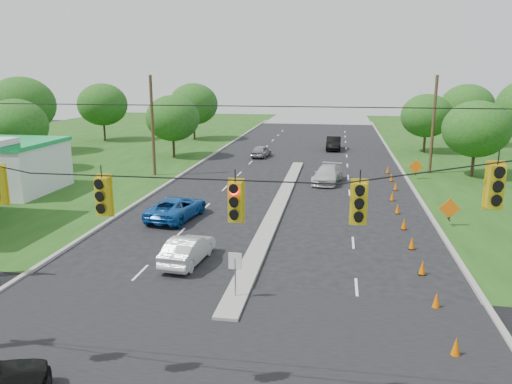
# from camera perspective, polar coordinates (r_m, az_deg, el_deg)

# --- Properties ---
(curb_left) EXTENTS (0.25, 110.00, 0.16)m
(curb_left) POSITION_cam_1_polar(r_m,az_deg,el_deg) (45.88, -8.67, 1.78)
(curb_left) COLOR gray
(curb_left) RESTS_ON ground
(curb_right) EXTENTS (0.25, 110.00, 0.16)m
(curb_right) POSITION_cam_1_polar(r_m,az_deg,el_deg) (44.11, 17.17, 0.86)
(curb_right) COLOR gray
(curb_right) RESTS_ON ground
(median) EXTENTS (1.00, 34.00, 0.18)m
(median) POSITION_cam_1_polar(r_m,az_deg,el_deg) (35.15, 2.59, -1.67)
(median) COLOR gray
(median) RESTS_ON ground
(median_sign) EXTENTS (0.55, 0.06, 2.05)m
(median_sign) POSITION_cam_1_polar(r_m,az_deg,el_deg) (20.61, -2.40, -8.50)
(median_sign) COLOR gray
(median_sign) RESTS_ON ground
(signal_span) EXTENTS (25.60, 0.32, 9.00)m
(signal_span) POSITION_cam_1_polar(r_m,az_deg,el_deg) (13.06, -9.03, -5.44)
(signal_span) COLOR #422D1C
(signal_span) RESTS_ON ground
(utility_pole_far_left) EXTENTS (0.28, 0.28, 9.00)m
(utility_pole_far_left) POSITION_cam_1_polar(r_m,az_deg,el_deg) (46.00, -11.74, 7.36)
(utility_pole_far_left) COLOR #422D1C
(utility_pole_far_left) RESTS_ON ground
(utility_pole_far_right) EXTENTS (0.28, 0.28, 9.00)m
(utility_pole_far_right) POSITION_cam_1_polar(r_m,az_deg,el_deg) (48.69, 19.60, 7.19)
(utility_pole_far_right) COLOR #422D1C
(utility_pole_far_right) RESTS_ON ground
(cone_0) EXTENTS (0.32, 0.32, 0.70)m
(cone_0) POSITION_cam_1_polar(r_m,az_deg,el_deg) (18.47, 21.87, -16.10)
(cone_0) COLOR #E56100
(cone_0) RESTS_ON ground
(cone_1) EXTENTS (0.32, 0.32, 0.70)m
(cone_1) POSITION_cam_1_polar(r_m,az_deg,el_deg) (21.52, 19.91, -11.57)
(cone_1) COLOR #E56100
(cone_1) RESTS_ON ground
(cone_2) EXTENTS (0.32, 0.32, 0.70)m
(cone_2) POSITION_cam_1_polar(r_m,az_deg,el_deg) (24.70, 18.48, -8.18)
(cone_2) COLOR #E56100
(cone_2) RESTS_ON ground
(cone_3) EXTENTS (0.32, 0.32, 0.70)m
(cone_3) POSITION_cam_1_polar(r_m,az_deg,el_deg) (27.95, 17.40, -5.57)
(cone_3) COLOR #E56100
(cone_3) RESTS_ON ground
(cone_4) EXTENTS (0.32, 0.32, 0.70)m
(cone_4) POSITION_cam_1_polar(r_m,az_deg,el_deg) (31.25, 16.55, -3.50)
(cone_4) COLOR #E56100
(cone_4) RESTS_ON ground
(cone_5) EXTENTS (0.32, 0.32, 0.70)m
(cone_5) POSITION_cam_1_polar(r_m,az_deg,el_deg) (34.60, 15.87, -1.83)
(cone_5) COLOR #E56100
(cone_5) RESTS_ON ground
(cone_6) EXTENTS (0.32, 0.32, 0.70)m
(cone_6) POSITION_cam_1_polar(r_m,az_deg,el_deg) (37.97, 15.31, -0.45)
(cone_6) COLOR #E56100
(cone_6) RESTS_ON ground
(cone_7) EXTENTS (0.32, 0.32, 0.70)m
(cone_7) POSITION_cam_1_polar(r_m,az_deg,el_deg) (41.43, 15.67, 0.66)
(cone_7) COLOR #E56100
(cone_7) RESTS_ON ground
(cone_8) EXTENTS (0.32, 0.32, 0.70)m
(cone_8) POSITION_cam_1_polar(r_m,az_deg,el_deg) (44.83, 15.21, 1.64)
(cone_8) COLOR #E56100
(cone_8) RESTS_ON ground
(cone_9) EXTENTS (0.32, 0.32, 0.70)m
(cone_9) POSITION_cam_1_polar(r_m,az_deg,el_deg) (48.25, 14.82, 2.48)
(cone_9) COLOR #E56100
(cone_9) RESTS_ON ground
(work_sign_1) EXTENTS (1.27, 0.58, 1.37)m
(work_sign_1) POSITION_cam_1_polar(r_m,az_deg,el_deg) (32.48, 21.23, -1.87)
(work_sign_1) COLOR black
(work_sign_1) RESTS_ON ground
(work_sign_2) EXTENTS (1.27, 0.58, 1.37)m
(work_sign_2) POSITION_cam_1_polar(r_m,az_deg,el_deg) (45.94, 17.81, 2.69)
(work_sign_2) COLOR black
(work_sign_2) RESTS_ON ground
(tree_2) EXTENTS (5.88, 5.88, 6.86)m
(tree_2) POSITION_cam_1_polar(r_m,az_deg,el_deg) (52.38, -25.76, 6.84)
(tree_2) COLOR black
(tree_2) RESTS_ON ground
(tree_3) EXTENTS (7.56, 7.56, 8.82)m
(tree_3) POSITION_cam_1_polar(r_m,az_deg,el_deg) (63.90, -25.22, 8.98)
(tree_3) COLOR black
(tree_3) RESTS_ON ground
(tree_4) EXTENTS (6.72, 6.72, 7.84)m
(tree_4) POSITION_cam_1_polar(r_m,az_deg,el_deg) (72.28, -17.13, 9.53)
(tree_4) COLOR black
(tree_4) RESTS_ON ground
(tree_5) EXTENTS (5.88, 5.88, 6.86)m
(tree_5) POSITION_cam_1_polar(r_m,az_deg,el_deg) (55.88, -9.51, 8.32)
(tree_5) COLOR black
(tree_5) RESTS_ON ground
(tree_6) EXTENTS (6.72, 6.72, 7.84)m
(tree_6) POSITION_cam_1_polar(r_m,az_deg,el_deg) (70.71, -7.15, 9.94)
(tree_6) COLOR black
(tree_6) RESTS_ON ground
(tree_9) EXTENTS (5.88, 5.88, 6.86)m
(tree_9) POSITION_cam_1_polar(r_m,az_deg,el_deg) (48.47, 23.88, 6.60)
(tree_9) COLOR black
(tree_9) RESTS_ON ground
(tree_11) EXTENTS (6.72, 6.72, 7.84)m
(tree_11) POSITION_cam_1_polar(r_m,az_deg,el_deg) (69.71, 22.95, 8.95)
(tree_11) COLOR black
(tree_11) RESTS_ON ground
(tree_12) EXTENTS (5.88, 5.88, 6.86)m
(tree_12) POSITION_cam_1_polar(r_m,az_deg,el_deg) (61.72, 18.91, 8.25)
(tree_12) COLOR black
(tree_12) RESTS_ON ground
(white_sedan) EXTENTS (1.83, 4.25, 1.36)m
(white_sedan) POSITION_cam_1_polar(r_m,az_deg,el_deg) (24.98, -7.80, -6.52)
(white_sedan) COLOR silver
(white_sedan) RESTS_ON ground
(blue_pickup) EXTENTS (3.14, 5.53, 1.46)m
(blue_pickup) POSITION_cam_1_polar(r_m,az_deg,el_deg) (32.47, -9.05, -1.78)
(blue_pickup) COLOR #1450A1
(blue_pickup) RESTS_ON ground
(silver_car_far) EXTENTS (2.77, 5.29, 1.46)m
(silver_car_far) POSITION_cam_1_polar(r_m,az_deg,el_deg) (42.96, 8.16, 2.00)
(silver_car_far) COLOR silver
(silver_car_far) RESTS_ON ground
(silver_car_oncoming) EXTENTS (2.09, 4.07, 1.32)m
(silver_car_oncoming) POSITION_cam_1_polar(r_m,az_deg,el_deg) (55.84, 0.60, 4.70)
(silver_car_oncoming) COLOR gray
(silver_car_oncoming) RESTS_ON ground
(dark_car_receding) EXTENTS (1.74, 4.93, 1.62)m
(dark_car_receding) POSITION_cam_1_polar(r_m,az_deg,el_deg) (61.87, 8.86, 5.54)
(dark_car_receding) COLOR black
(dark_car_receding) RESTS_ON ground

